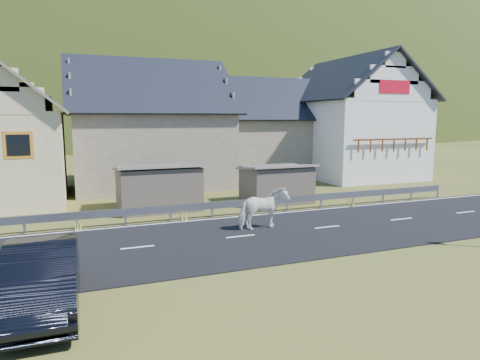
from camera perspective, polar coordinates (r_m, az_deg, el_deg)
name	(u,v)px	position (r m, az deg, el deg)	size (l,w,h in m)	color
ground	(240,237)	(17.04, 0.06, -7.66)	(160.00, 160.00, 0.00)	#46471E
road	(240,237)	(17.03, 0.06, -7.59)	(60.00, 7.00, 0.04)	black
lane_markings	(240,236)	(17.03, 0.06, -7.51)	(60.00, 6.60, 0.01)	silver
guardrail	(212,206)	(20.28, -3.74, -3.45)	(28.10, 0.09, 0.75)	#93969B
shed_left	(158,188)	(22.40, -10.83, -1.06)	(4.30, 3.30, 2.40)	#685C4D
shed_right	(276,184)	(23.98, 4.85, -0.57)	(3.80, 2.90, 2.20)	#685C4D
house_stone_a	(148,119)	(30.66, -12.11, 8.01)	(10.80, 9.80, 8.90)	gray
house_stone_b	(267,123)	(35.57, 3.61, 7.55)	(9.80, 8.80, 8.10)	gray
house_white	(350,113)	(36.00, 14.48, 8.63)	(8.80, 10.80, 9.70)	white
mountain	(102,175)	(197.11, -17.96, 0.68)	(440.00, 280.00, 260.00)	#21330C
horse	(263,208)	(17.97, 3.10, -3.82)	(2.08, 0.95, 1.75)	white
car	(41,277)	(11.79, -24.98, -11.70)	(1.70, 4.88, 1.61)	black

